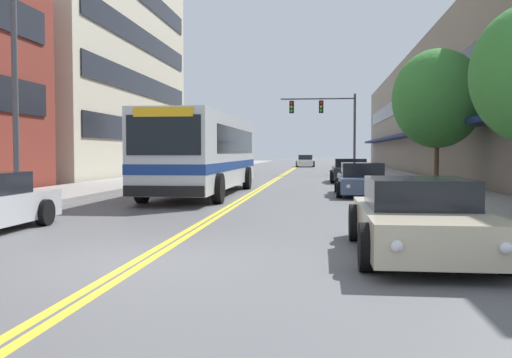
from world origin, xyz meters
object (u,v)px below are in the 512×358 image
at_px(car_slate_blue_parked_right_mid, 362,180).
at_px(car_navy_parked_left_mid, 198,170).
at_px(car_black_parked_left_far, 226,166).
at_px(street_tree_right_mid, 438,99).
at_px(city_bus, 205,151).
at_px(car_charcoal_parked_right_far, 350,171).
at_px(car_champagne_parked_right_foreground, 419,219).
at_px(car_white_moving_lead, 306,161).
at_px(traffic_signal_mast, 328,117).
at_px(street_lamp_left_near, 23,34).

bearing_deg(car_slate_blue_parked_right_mid, car_navy_parked_left_mid, 131.10).
height_order(car_black_parked_left_far, street_tree_right_mid, street_tree_right_mid).
relative_size(city_bus, car_charcoal_parked_right_far, 2.82).
distance_m(car_navy_parked_left_mid, car_black_parked_left_far, 9.63).
bearing_deg(car_black_parked_left_far, car_slate_blue_parked_right_mid, -66.18).
xyz_separation_m(car_black_parked_left_far, car_champagne_parked_right_foreground, (8.69, -32.54, -0.05)).
bearing_deg(car_charcoal_parked_right_far, car_black_parked_left_far, 130.67).
bearing_deg(street_tree_right_mid, car_white_moving_lead, 99.60).
relative_size(car_white_moving_lead, street_tree_right_mid, 0.79).
distance_m(car_white_moving_lead, street_tree_right_mid, 39.78).
bearing_deg(car_navy_parked_left_mid, city_bus, -75.94).
xyz_separation_m(city_bus, car_champagne_parked_right_foreground, (6.20, -12.78, -1.13)).
height_order(car_navy_parked_left_mid, car_slate_blue_parked_right_mid, car_navy_parked_left_mid).
height_order(car_champagne_parked_right_foreground, street_tree_right_mid, street_tree_right_mid).
relative_size(car_navy_parked_left_mid, car_black_parked_left_far, 1.02).
xyz_separation_m(car_white_moving_lead, street_tree_right_mid, (6.61, -39.08, 3.32)).
height_order(city_bus, car_champagne_parked_right_foreground, city_bus).
height_order(traffic_signal_mast, street_tree_right_mid, street_tree_right_mid).
distance_m(car_navy_parked_left_mid, street_lamp_left_near, 18.62).
xyz_separation_m(car_charcoal_parked_right_far, traffic_signal_mast, (-1.10, 10.86, 3.64)).
distance_m(car_black_parked_left_far, street_lamp_left_near, 28.09).
height_order(car_champagne_parked_right_foreground, traffic_signal_mast, traffic_signal_mast).
height_order(car_charcoal_parked_right_far, street_lamp_left_near, street_lamp_left_near).
bearing_deg(car_charcoal_parked_right_far, car_slate_blue_parked_right_mid, -90.14).
distance_m(car_slate_blue_parked_right_mid, traffic_signal_mast, 20.74).
bearing_deg(car_charcoal_parked_right_far, street_lamp_left_near, -118.06).
distance_m(car_black_parked_left_far, car_white_moving_lead, 22.53).
xyz_separation_m(car_champagne_parked_right_foreground, car_white_moving_lead, (-3.34, 54.43, 0.02)).
height_order(car_navy_parked_left_mid, car_champagne_parked_right_foreground, car_navy_parked_left_mid).
relative_size(street_lamp_left_near, street_tree_right_mid, 1.39).
bearing_deg(city_bus, street_tree_right_mid, 15.13).
bearing_deg(car_navy_parked_left_mid, car_black_parked_left_far, 89.68).
distance_m(car_slate_blue_parked_right_mid, car_charcoal_parked_right_far, 9.52).
xyz_separation_m(car_slate_blue_parked_right_mid, car_white_moving_lead, (-3.33, 41.52, 0.04)).
xyz_separation_m(car_champagne_parked_right_foreground, car_slate_blue_parked_right_mid, (-0.02, 12.91, -0.02)).
xyz_separation_m(car_champagne_parked_right_foreground, street_lamp_left_near, (-9.41, 4.76, 4.20)).
bearing_deg(car_white_moving_lead, traffic_signal_mast, -83.92).
height_order(car_black_parked_left_far, traffic_signal_mast, traffic_signal_mast).
bearing_deg(car_navy_parked_left_mid, car_slate_blue_parked_right_mid, -48.90).
bearing_deg(car_black_parked_left_far, car_navy_parked_left_mid, -90.32).
distance_m(car_slate_blue_parked_right_mid, car_white_moving_lead, 41.65).
bearing_deg(city_bus, traffic_signal_mast, 76.01).
xyz_separation_m(car_navy_parked_left_mid, car_slate_blue_parked_right_mid, (8.72, -10.00, -0.07)).
height_order(car_charcoal_parked_right_far, street_tree_right_mid, street_tree_right_mid).
bearing_deg(traffic_signal_mast, car_slate_blue_parked_right_mid, -86.97).
xyz_separation_m(car_black_parked_left_far, car_white_moving_lead, (5.34, 21.88, -0.02)).
bearing_deg(car_charcoal_parked_right_far, street_tree_right_mid, -65.27).
bearing_deg(car_white_moving_lead, car_slate_blue_parked_right_mid, -85.42).
height_order(car_white_moving_lead, street_lamp_left_near, street_lamp_left_near).
height_order(city_bus, traffic_signal_mast, traffic_signal_mast).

